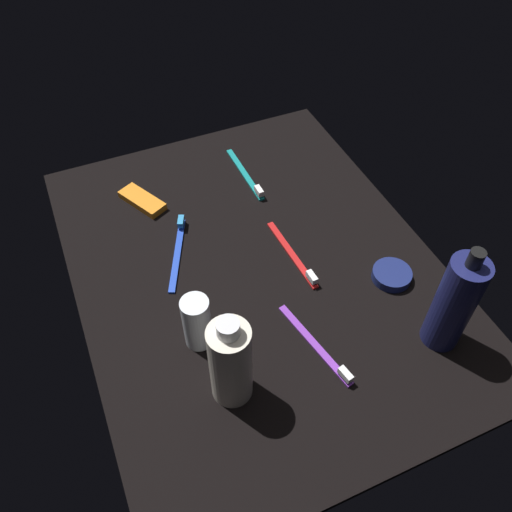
# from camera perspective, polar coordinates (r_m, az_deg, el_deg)

# --- Properties ---
(ground_plane) EXTENTS (0.84, 0.64, 0.01)m
(ground_plane) POSITION_cam_1_polar(r_m,az_deg,el_deg) (0.97, -0.00, -1.40)
(ground_plane) COLOR black
(lotion_bottle) EXTENTS (0.06, 0.06, 0.21)m
(lotion_bottle) POSITION_cam_1_polar(r_m,az_deg,el_deg) (0.86, 20.73, -4.82)
(lotion_bottle) COLOR navy
(lotion_bottle) RESTS_ON ground_plane
(bodywash_bottle) EXTENTS (0.06, 0.06, 0.18)m
(bodywash_bottle) POSITION_cam_1_polar(r_m,az_deg,el_deg) (0.76, -2.79, -11.46)
(bodywash_bottle) COLOR silver
(bodywash_bottle) RESTS_ON ground_plane
(deodorant_stick) EXTENTS (0.05, 0.05, 0.10)m
(deodorant_stick) POSITION_cam_1_polar(r_m,az_deg,el_deg) (0.84, -6.43, -7.16)
(deodorant_stick) COLOR silver
(deodorant_stick) RESTS_ON ground_plane
(toothbrush_red) EXTENTS (0.18, 0.02, 0.02)m
(toothbrush_red) POSITION_cam_1_polar(r_m,az_deg,el_deg) (0.98, 4.17, -0.00)
(toothbrush_red) COLOR red
(toothbrush_red) RESTS_ON ground_plane
(toothbrush_teal) EXTENTS (0.18, 0.01, 0.02)m
(toothbrush_teal) POSITION_cam_1_polar(r_m,az_deg,el_deg) (1.14, -1.01, 8.71)
(toothbrush_teal) COLOR teal
(toothbrush_teal) RESTS_ON ground_plane
(toothbrush_blue) EXTENTS (0.17, 0.08, 0.02)m
(toothbrush_blue) POSITION_cam_1_polar(r_m,az_deg,el_deg) (1.00, -8.49, 0.78)
(toothbrush_blue) COLOR blue
(toothbrush_blue) RESTS_ON ground_plane
(toothbrush_purple) EXTENTS (0.18, 0.05, 0.02)m
(toothbrush_purple) POSITION_cam_1_polar(r_m,az_deg,el_deg) (0.87, 6.84, -9.87)
(toothbrush_purple) COLOR purple
(toothbrush_purple) RESTS_ON ground_plane
(snack_bar_orange) EXTENTS (0.11, 0.08, 0.01)m
(snack_bar_orange) POSITION_cam_1_polar(r_m,az_deg,el_deg) (1.10, -12.25, 5.91)
(snack_bar_orange) COLOR orange
(snack_bar_orange) RESTS_ON ground_plane
(cream_tin_left) EXTENTS (0.07, 0.07, 0.02)m
(cream_tin_left) POSITION_cam_1_polar(r_m,az_deg,el_deg) (0.97, 14.52, -2.00)
(cream_tin_left) COLOR navy
(cream_tin_left) RESTS_ON ground_plane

